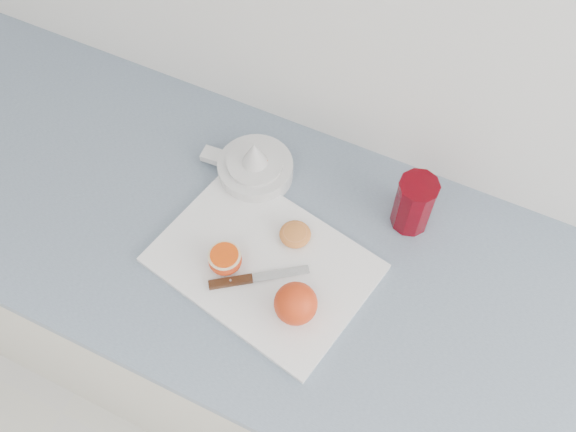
{
  "coord_description": "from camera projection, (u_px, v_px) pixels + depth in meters",
  "views": [
    {
      "loc": [
        0.39,
        1.18,
        1.98
      ],
      "look_at": [
        0.13,
        1.74,
        0.96
      ],
      "focal_mm": 40.0,
      "sensor_mm": 36.0,
      "label": 1
    }
  ],
  "objects": [
    {
      "name": "paring_knife",
      "position": [
        240.0,
        280.0,
        1.18
      ],
      "size": [
        0.16,
        0.12,
        0.01
      ],
      "color": "#3F1E0F",
      "rests_on": "cutting_board"
    },
    {
      "name": "red_tumbler",
      "position": [
        414.0,
        205.0,
        1.22
      ],
      "size": [
        0.08,
        0.08,
        0.13
      ],
      "color": "#5D0009",
      "rests_on": "counter"
    },
    {
      "name": "counter",
      "position": [
        322.0,
        352.0,
        1.59
      ],
      "size": [
        2.5,
        0.64,
        0.89
      ],
      "color": "silver",
      "rests_on": "ground"
    },
    {
      "name": "squeezed_shell",
      "position": [
        295.0,
        234.0,
        1.22
      ],
      "size": [
        0.06,
        0.06,
        0.03
      ],
      "color": "orange",
      "rests_on": "cutting_board"
    },
    {
      "name": "whole_orange",
      "position": [
        296.0,
        304.0,
        1.12
      ],
      "size": [
        0.08,
        0.08,
        0.08
      ],
      "color": "#D53F0E",
      "rests_on": "cutting_board"
    },
    {
      "name": "half_orange",
      "position": [
        225.0,
        260.0,
        1.19
      ],
      "size": [
        0.06,
        0.06,
        0.04
      ],
      "color": "#D53F0E",
      "rests_on": "cutting_board"
    },
    {
      "name": "cutting_board",
      "position": [
        263.0,
        263.0,
        1.21
      ],
      "size": [
        0.44,
        0.35,
        0.01
      ],
      "primitive_type": "cube",
      "rotation": [
        0.0,
        0.0,
        -0.2
      ],
      "color": "white",
      "rests_on": "counter"
    },
    {
      "name": "citrus_juicer",
      "position": [
        254.0,
        167.0,
        1.3
      ],
      "size": [
        0.2,
        0.15,
        0.1
      ],
      "color": "white",
      "rests_on": "counter"
    }
  ]
}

